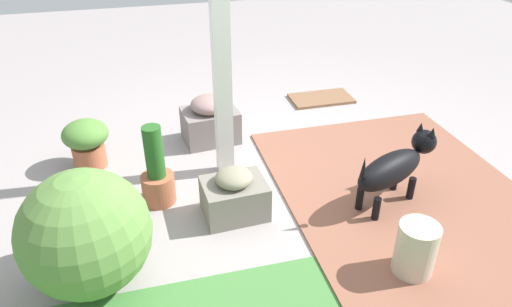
# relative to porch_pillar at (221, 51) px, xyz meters

# --- Properties ---
(ground_plane) EXTENTS (12.00, 12.00, 0.00)m
(ground_plane) POSITION_rel_porch_pillar_xyz_m (-0.42, 0.13, -1.01)
(ground_plane) COLOR #9D9393
(brick_path) EXTENTS (1.80, 2.40, 0.02)m
(brick_path) POSITION_rel_porch_pillar_xyz_m (-1.25, 0.69, -1.00)
(brick_path) COLOR brown
(brick_path) RESTS_ON ground
(porch_pillar) EXTENTS (0.12, 0.12, 2.03)m
(porch_pillar) POSITION_rel_porch_pillar_xyz_m (0.00, 0.00, 0.00)
(porch_pillar) COLOR white
(porch_pillar) RESTS_ON ground
(stone_planter_nearest) EXTENTS (0.51, 0.41, 0.43)m
(stone_planter_nearest) POSITION_rel_porch_pillar_xyz_m (0.02, -0.54, -0.81)
(stone_planter_nearest) COLOR gray
(stone_planter_nearest) RESTS_ON ground
(stone_planter_mid) EXTENTS (0.45, 0.36, 0.37)m
(stone_planter_mid) POSITION_rel_porch_pillar_xyz_m (0.05, 0.58, -0.85)
(stone_planter_mid) COLOR gray
(stone_planter_mid) RESTS_ON ground
(round_shrub) EXTENTS (0.74, 0.74, 0.74)m
(round_shrub) POSITION_rel_porch_pillar_xyz_m (0.99, 0.99, -0.64)
(round_shrub) COLOR #5C893F
(round_shrub) RESTS_ON ground
(terracotta_pot_tall) EXTENTS (0.24, 0.24, 0.62)m
(terracotta_pot_tall) POSITION_rel_porch_pillar_xyz_m (0.55, 0.28, -0.79)
(terracotta_pot_tall) COLOR #AA5B3D
(terracotta_pot_tall) RESTS_ON ground
(terracotta_pot_broad) EXTENTS (0.37, 0.37, 0.41)m
(terracotta_pot_broad) POSITION_rel_porch_pillar_xyz_m (1.07, -0.36, -0.78)
(terracotta_pot_broad) COLOR #B05D3F
(terracotta_pot_broad) RESTS_ON ground
(dog) EXTENTS (0.77, 0.46, 0.54)m
(dog) POSITION_rel_porch_pillar_xyz_m (-1.08, 0.73, -0.70)
(dog) COLOR black
(dog) RESTS_ON ground
(ceramic_urn) EXTENTS (0.24, 0.24, 0.36)m
(ceramic_urn) POSITION_rel_porch_pillar_xyz_m (-0.86, 1.41, -0.84)
(ceramic_urn) COLOR beige
(ceramic_urn) RESTS_ON ground
(doormat) EXTENTS (0.66, 0.37, 0.03)m
(doormat) POSITION_rel_porch_pillar_xyz_m (-1.28, -1.11, -1.00)
(doormat) COLOR brown
(doormat) RESTS_ON ground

